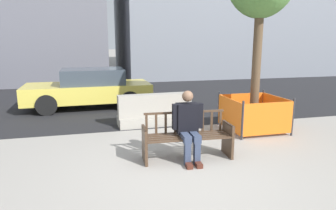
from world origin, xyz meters
name	(u,v)px	position (x,y,z in m)	size (l,w,h in m)	color
ground_plane	(189,171)	(0.00, 0.00, 0.00)	(200.00, 200.00, 0.00)	gray
street_asphalt	(129,92)	(0.00, 8.70, 0.00)	(120.00, 12.00, 0.01)	black
street_bench	(187,138)	(0.14, 0.58, 0.40)	(1.71, 0.61, 0.88)	#473323
seated_person	(188,124)	(0.15, 0.52, 0.69)	(0.59, 0.74, 1.31)	black
jersey_barrier_centre	(155,112)	(0.05, 3.12, 0.34)	(2.03, 0.77, 0.84)	#9E998E
construction_fence	(254,113)	(2.36, 1.98, 0.46)	(1.37, 1.37, 0.91)	#2D2D33
car_taxi_near	(90,88)	(-1.66, 5.84, 0.67)	(4.18, 1.99, 1.33)	#DBC64C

